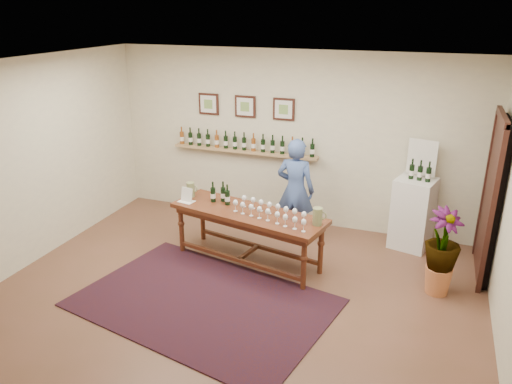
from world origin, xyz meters
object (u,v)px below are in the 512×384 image
(tasting_table, at_px, (248,219))
(person, at_px, (295,190))
(display_pedestal, at_px, (413,213))
(potted_plant, at_px, (442,252))

(tasting_table, bearing_deg, person, 79.15)
(tasting_table, relative_size, display_pedestal, 2.15)
(tasting_table, relative_size, person, 1.43)
(potted_plant, xyz_separation_m, person, (-2.12, 0.88, 0.23))
(display_pedestal, bearing_deg, potted_plant, -71.45)
(potted_plant, relative_size, person, 0.61)
(potted_plant, bearing_deg, tasting_table, -178.45)
(tasting_table, distance_m, display_pedestal, 2.49)
(display_pedestal, xyz_separation_m, person, (-1.70, -0.36, 0.27))
(tasting_table, bearing_deg, display_pedestal, 43.97)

